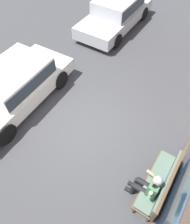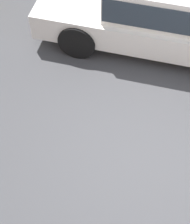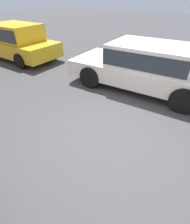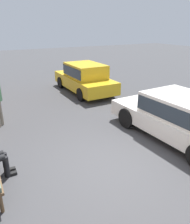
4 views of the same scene
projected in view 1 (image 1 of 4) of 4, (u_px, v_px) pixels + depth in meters
name	position (u px, v px, depth m)	size (l,w,h in m)	color
ground_plane	(82.00, 127.00, 7.20)	(60.00, 60.00, 0.00)	#424244
bench	(161.00, 183.00, 5.43)	(1.81, 0.55, 1.02)	brown
person_on_phone	(149.00, 186.00, 5.24)	(0.73, 0.74, 1.36)	black
parked_car_near	(117.00, 11.00, 10.44)	(4.60, 1.99, 1.41)	silver
parked_car_mid	(15.00, 84.00, 7.36)	(4.53, 2.10, 1.37)	white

